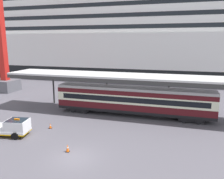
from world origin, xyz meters
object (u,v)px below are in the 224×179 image
traffic_cone_near (50,126)px  dockside_crane (0,8)px  service_truck (10,127)px  train_carriage (133,100)px  traffic_cone_mid (68,148)px

traffic_cone_near → dockside_crane: 30.70m
service_truck → traffic_cone_near: service_truck is taller
service_truck → dockside_crane: dockside_crane is taller
dockside_crane → service_truck: bearing=-49.1°
traffic_cone_near → dockside_crane: (-20.05, 16.28, 16.59)m
train_carriage → traffic_cone_near: (-8.63, -7.61, -1.97)m
traffic_cone_mid → dockside_crane: size_ratio=0.01×
train_carriage → traffic_cone_mid: train_carriage is taller
traffic_cone_near → dockside_crane: dockside_crane is taller
train_carriage → traffic_cone_near: bearing=-138.6°
service_truck → traffic_cone_near: 4.53m
traffic_cone_near → dockside_crane: size_ratio=0.01×
service_truck → traffic_cone_near: size_ratio=8.01×
train_carriage → traffic_cone_near: train_carriage is taller
traffic_cone_near → service_truck: bearing=-135.1°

